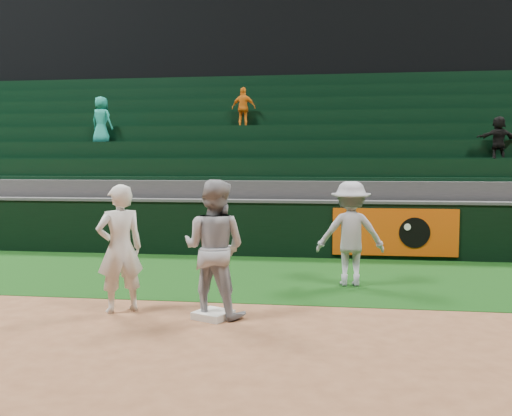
{
  "coord_description": "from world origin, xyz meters",
  "views": [
    {
      "loc": [
        1.75,
        -7.21,
        2.07
      ],
      "look_at": [
        0.42,
        2.3,
        1.3
      ],
      "focal_mm": 40.0,
      "sensor_mm": 36.0,
      "label": 1
    }
  ],
  "objects": [
    {
      "name": "ground",
      "position": [
        0.0,
        0.0,
        0.0
      ],
      "size": [
        70.0,
        70.0,
        0.0
      ],
      "primitive_type": "plane",
      "color": "brown",
      "rests_on": "ground"
    },
    {
      "name": "foul_grass",
      "position": [
        0.0,
        3.0,
        0.0
      ],
      "size": [
        36.0,
        4.2,
        0.01
      ],
      "primitive_type": "cube",
      "color": "#0D330C",
      "rests_on": "ground"
    },
    {
      "name": "upper_deck",
      "position": [
        0.0,
        17.45,
        6.0
      ],
      "size": [
        40.0,
        12.0,
        12.0
      ],
      "primitive_type": "cube",
      "color": "black",
      "rests_on": "ground"
    },
    {
      "name": "first_base",
      "position": [
        0.16,
        0.08,
        0.05
      ],
      "size": [
        0.57,
        0.57,
        0.1
      ],
      "primitive_type": "cube",
      "rotation": [
        0.0,
        0.0,
        -0.43
      ],
      "color": "silver",
      "rests_on": "ground"
    },
    {
      "name": "first_baseman",
      "position": [
        -1.19,
        0.25,
        0.89
      ],
      "size": [
        0.77,
        0.72,
        1.77
      ],
      "primitive_type": "imported",
      "rotation": [
        0.0,
        0.0,
        3.77
      ],
      "color": "silver",
      "rests_on": "ground"
    },
    {
      "name": "baserunner",
      "position": [
        0.15,
        0.2,
        0.92
      ],
      "size": [
        1.03,
        0.88,
        1.84
      ],
      "primitive_type": "imported",
      "rotation": [
        0.0,
        0.0,
        2.92
      ],
      "color": "#93959D",
      "rests_on": "ground"
    },
    {
      "name": "base_coach",
      "position": [
        2.01,
        2.38,
        0.88
      ],
      "size": [
        1.18,
        0.74,
        1.75
      ],
      "primitive_type": "imported",
      "rotation": [
        0.0,
        0.0,
        3.23
      ],
      "color": "#9E9FAB",
      "rests_on": "foul_grass"
    },
    {
      "name": "field_wall",
      "position": [
        0.03,
        5.2,
        0.63
      ],
      "size": [
        36.0,
        0.45,
        1.25
      ],
      "color": "black",
      "rests_on": "ground"
    },
    {
      "name": "stadium_seating",
      "position": [
        -0.0,
        8.97,
        1.7
      ],
      "size": [
        36.0,
        5.95,
        4.85
      ],
      "color": "#343437",
      "rests_on": "ground"
    }
  ]
}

